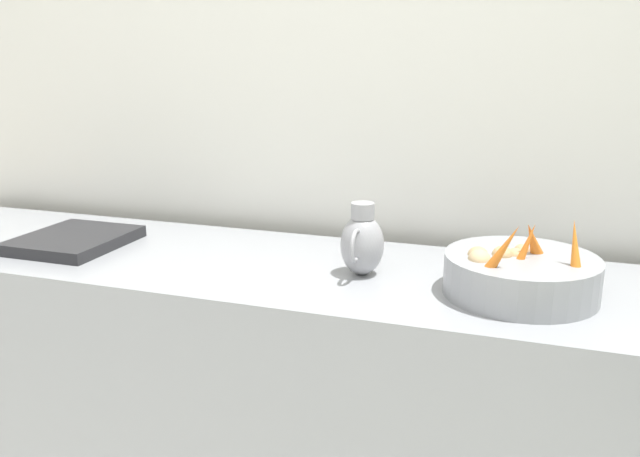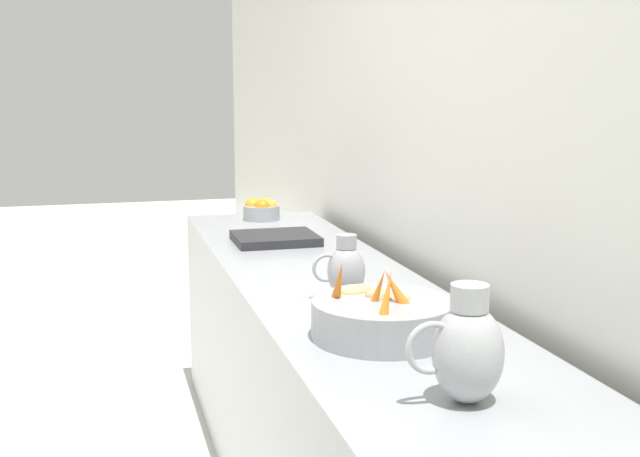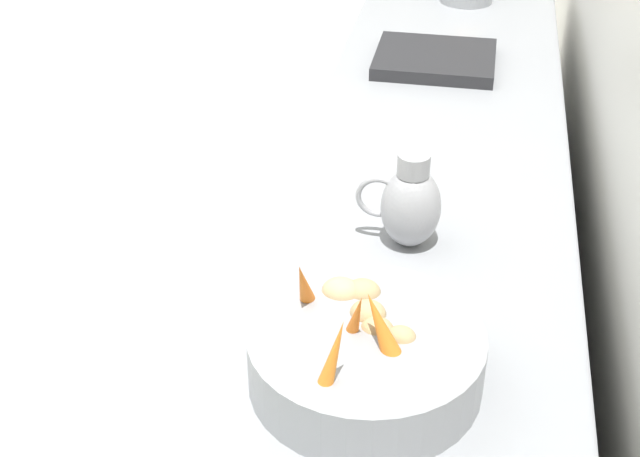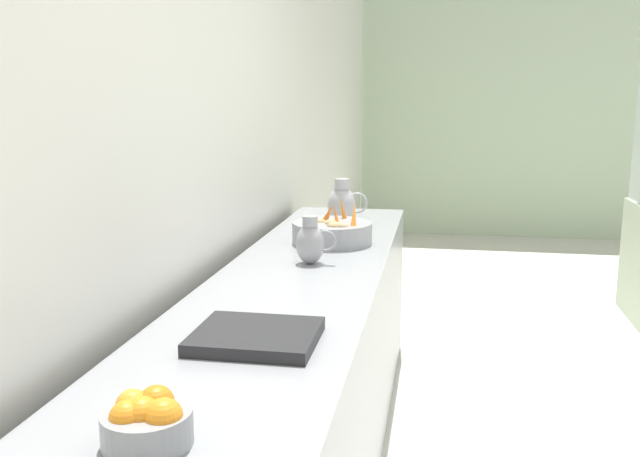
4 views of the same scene
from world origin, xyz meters
TOP-DOWN VIEW (x-y plane):
  - tile_wall_left at (-1.95, 0.53)m, footprint 0.10×9.70m
  - prep_counter at (-1.52, 0.03)m, footprint 0.64×3.19m
  - vegetable_colander at (-1.48, 0.57)m, footprint 0.38×0.38m
  - metal_pitcher_short at (-1.50, 0.16)m, footprint 0.17×0.12m
  - counter_sink_basin at (-1.48, -0.77)m, footprint 0.34×0.30m

SIDE VIEW (x-z plane):
  - prep_counter at x=-1.52m, z-range 0.00..0.89m
  - counter_sink_basin at x=-1.48m, z-range 0.89..0.92m
  - vegetable_colander at x=-1.48m, z-range 0.83..1.04m
  - metal_pitcher_short at x=-1.50m, z-range 0.88..1.08m
  - tile_wall_left at x=-1.95m, z-range 0.00..3.00m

